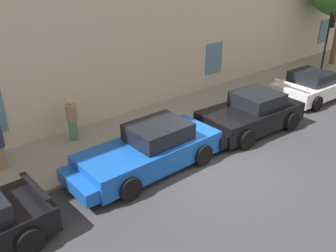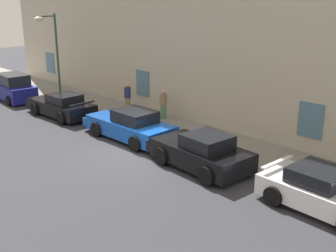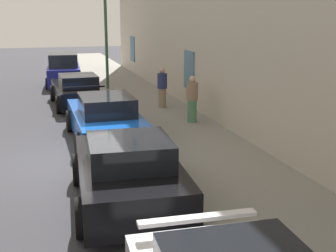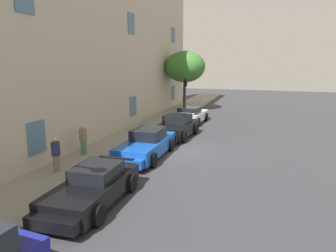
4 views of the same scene
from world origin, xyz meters
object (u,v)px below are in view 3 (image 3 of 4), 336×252
(sportscar_white_middle, at_px, (127,171))
(pedestrian_strolling, at_px, (192,99))
(street_lamp, at_px, (96,11))
(sportscar_yellow_flank, at_px, (104,120))
(hatchback_parked, at_px, (64,71))
(pedestrian_admiring, at_px, (162,87))
(sportscar_red_lead, at_px, (77,91))

(sportscar_white_middle, relative_size, pedestrian_strolling, 2.89)
(sportscar_white_middle, distance_m, street_lamp, 13.79)
(sportscar_yellow_flank, bearing_deg, hatchback_parked, -177.61)
(sportscar_yellow_flank, distance_m, pedestrian_admiring, 4.53)
(sportscar_white_middle, height_order, pedestrian_strolling, pedestrian_strolling)
(sportscar_red_lead, relative_size, pedestrian_admiring, 2.98)
(hatchback_parked, distance_m, pedestrian_admiring, 8.16)
(sportscar_white_middle, height_order, street_lamp, street_lamp)
(sportscar_white_middle, bearing_deg, street_lamp, 174.44)
(sportscar_red_lead, relative_size, street_lamp, 0.89)
(sportscar_red_lead, relative_size, hatchback_parked, 1.25)
(street_lamp, xyz_separation_m, pedestrian_admiring, (5.11, 1.79, -2.92))
(sportscar_red_lead, xyz_separation_m, street_lamp, (-2.94, 1.32, 3.26))
(hatchback_parked, height_order, pedestrian_strolling, pedestrian_strolling)
(hatchback_parked, xyz_separation_m, street_lamp, (2.35, 1.50, 3.07))
(sportscar_red_lead, xyz_separation_m, sportscar_yellow_flank, (5.69, 0.27, 0.05))
(sportscar_red_lead, distance_m, pedestrian_strolling, 5.91)
(pedestrian_admiring, distance_m, pedestrian_strolling, 2.65)
(hatchback_parked, height_order, pedestrian_admiring, pedestrian_admiring)
(pedestrian_strolling, bearing_deg, sportscar_white_middle, -31.33)
(street_lamp, bearing_deg, pedestrian_strolling, 15.26)
(sportscar_yellow_flank, height_order, street_lamp, street_lamp)
(hatchback_parked, relative_size, street_lamp, 0.71)
(street_lamp, bearing_deg, sportscar_white_middle, -5.56)
(pedestrian_admiring, bearing_deg, street_lamp, -160.66)
(hatchback_parked, height_order, street_lamp, street_lamp)
(hatchback_parked, distance_m, street_lamp, 4.15)
(sportscar_white_middle, bearing_deg, sportscar_red_lead, -179.89)
(sportscar_yellow_flank, bearing_deg, sportscar_white_middle, -3.08)
(sportscar_red_lead, distance_m, sportscar_yellow_flank, 5.70)
(hatchback_parked, bearing_deg, sportscar_red_lead, 2.00)
(sportscar_red_lead, height_order, hatchback_parked, hatchback_parked)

